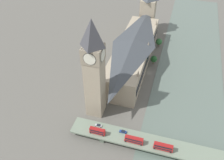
% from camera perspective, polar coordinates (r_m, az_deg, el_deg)
% --- Properties ---
extents(ground_plane, '(600.00, 600.00, 0.00)m').
position_cam_1_polar(ground_plane, '(222.20, 8.43, 1.69)').
color(ground_plane, '#605E56').
extents(river_water, '(55.96, 360.00, 0.30)m').
position_cam_1_polar(river_water, '(221.88, 17.07, 0.13)').
color(river_water, slate).
rests_on(river_water, ground_plane).
extents(parliament_hall, '(27.64, 109.87, 26.89)m').
position_cam_1_polar(parliament_hall, '(222.96, 4.91, 6.38)').
color(parliament_hall, tan).
rests_on(parliament_hall, ground_plane).
extents(clock_tower, '(12.86, 12.86, 73.63)m').
position_cam_1_polar(clock_tower, '(159.83, -4.15, 2.68)').
color(clock_tower, tan).
rests_on(clock_tower, ground_plane).
extents(victoria_tower, '(15.21, 15.21, 46.94)m').
position_cam_1_polar(victoria_tower, '(276.92, 8.15, 14.99)').
color(victoria_tower, tan).
rests_on(victoria_tower, ground_plane).
extents(road_bridge, '(143.92, 13.07, 5.13)m').
position_cam_1_polar(road_bridge, '(164.38, 15.77, -15.33)').
color(road_bridge, '#5D6A59').
rests_on(road_bridge, ground_plane).
extents(double_decker_bus_lead, '(11.73, 2.48, 4.79)m').
position_cam_1_polar(double_decker_bus_lead, '(159.52, 5.04, -13.45)').
color(double_decker_bus_lead, red).
rests_on(double_decker_bus_lead, road_bridge).
extents(double_decker_bus_mid, '(10.33, 2.52, 4.67)m').
position_cam_1_polar(double_decker_bus_mid, '(163.51, -3.36, -11.56)').
color(double_decker_bus_mid, red).
rests_on(double_decker_bus_mid, road_bridge).
extents(double_decker_bus_rear, '(11.77, 2.51, 5.06)m').
position_cam_1_polar(double_decker_bus_rear, '(158.74, 11.64, -14.73)').
color(double_decker_bus_rear, red).
rests_on(double_decker_bus_rear, road_bridge).
extents(car_southbound_mid, '(4.61, 1.89, 1.40)m').
position_cam_1_polar(car_southbound_mid, '(165.49, 2.53, -11.70)').
color(car_southbound_mid, navy).
rests_on(car_southbound_mid, road_bridge).
extents(car_southbound_tail, '(4.61, 1.76, 1.33)m').
position_cam_1_polar(car_southbound_tail, '(168.90, -3.12, -10.33)').
color(car_southbound_tail, silver).
rests_on(car_southbound_tail, road_bridge).
extents(tree_embankment_near, '(6.07, 6.07, 8.57)m').
position_cam_1_polar(tree_embankment_near, '(230.06, 9.52, 4.74)').
color(tree_embankment_near, brown).
rests_on(tree_embankment_near, ground_plane).
extents(tree_embankment_mid, '(6.27, 6.27, 8.87)m').
position_cam_1_polar(tree_embankment_mid, '(256.54, 10.68, 8.60)').
color(tree_embankment_mid, brown).
rests_on(tree_embankment_mid, ground_plane).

